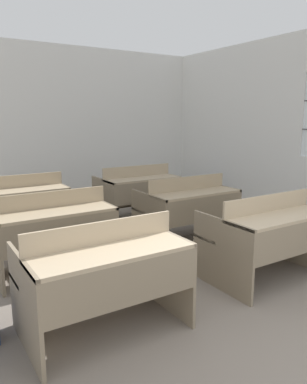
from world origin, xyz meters
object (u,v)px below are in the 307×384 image
Objects in this scene: bench_front_left at (104,273)px; bench_third_left at (20,204)px; bench_second_left at (53,229)px; bench_second_right at (188,207)px; bench_third_right at (138,190)px; wastepaper_bin at (202,189)px; bench_front_right at (268,233)px.

bench_front_left is 1.00× the size of bench_third_left.
bench_second_left is 1.00× the size of bench_second_right.
wastepaper_bin is at bearing 19.43° from bench_third_right.
bench_third_right is (0.03, 2.65, 0.00)m from bench_front_right.
bench_front_right is 1.34m from bench_second_right.
bench_second_right is 3.09× the size of wastepaper_bin.
bench_front_left is 2.67m from bench_third_left.
bench_second_right reaches higher than wastepaper_bin.
bench_front_left and bench_third_left have the same top height.
bench_second_right is (1.82, 1.34, 0.00)m from bench_front_left.
bench_front_left is 3.09× the size of wastepaper_bin.
bench_second_right is 1.31m from bench_third_right.
bench_front_left and bench_third_right have the same top height.
bench_second_left is 3.09× the size of wastepaper_bin.
bench_second_right is at bearing -36.19° from bench_third_left.
bench_front_left and bench_second_right have the same top height.
bench_second_right is 1.00× the size of bench_third_right.
bench_front_right is at bearing -36.76° from bench_second_left.
bench_second_left and bench_third_right have the same top height.
bench_third_left is at bearing 143.81° from bench_second_right.
bench_front_right is 3.09× the size of wastepaper_bin.
bench_second_left and bench_third_left have the same top height.
wastepaper_bin is (3.68, 1.99, -0.27)m from bench_second_left.
bench_front_right is 1.00× the size of bench_second_left.
bench_front_right is 1.00× the size of bench_third_right.
wastepaper_bin is (3.70, 3.32, -0.27)m from bench_front_left.
bench_third_left is (0.00, 2.67, 0.00)m from bench_front_left.
bench_second_left is 1.34m from bench_third_left.
bench_front_left is at bearing -138.15° from wastepaper_bin.
bench_front_right is 1.00× the size of bench_second_right.
bench_second_left and bench_second_right have the same top height.
bench_third_left and bench_third_right have the same top height.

